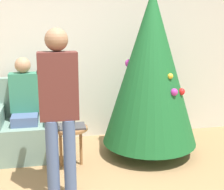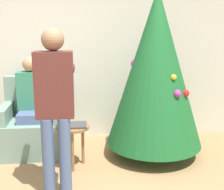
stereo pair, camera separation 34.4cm
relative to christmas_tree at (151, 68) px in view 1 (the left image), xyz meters
The scene contains 7 objects.
wall_back 1.30m from the christmas_tree, 140.34° to the left, with size 8.00×0.06×2.70m.
christmas_tree is the anchor object (origin of this frame).
armchair 1.80m from the christmas_tree, 169.66° to the left, with size 0.78×0.73×0.99m.
person_seated 1.67m from the christmas_tree, behind, with size 0.36×0.46×1.28m.
person_standing 1.46m from the christmas_tree, 144.89° to the right, with size 0.39×0.57×1.65m.
side_stool 1.29m from the christmas_tree, 166.25° to the right, with size 0.40×0.40×0.51m.
laptop 1.24m from the christmas_tree, 166.25° to the right, with size 0.34×0.25×0.02m.
Camera 1 is at (-0.27, -2.32, 1.69)m, focal length 50.00 mm.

